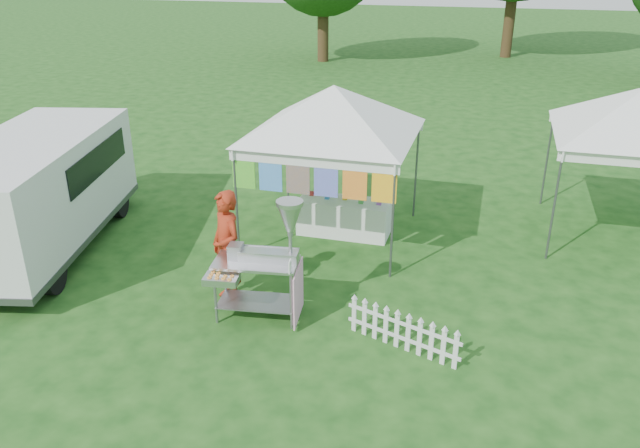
% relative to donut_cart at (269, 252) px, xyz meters
% --- Properties ---
extents(ground, '(120.00, 120.00, 0.00)m').
position_rel_donut_cart_xyz_m(ground, '(0.12, -0.25, -1.15)').
color(ground, '#154112').
rests_on(ground, ground).
extents(canopy_main, '(4.24, 4.24, 3.45)m').
position_rel_donut_cart_xyz_m(canopy_main, '(0.12, 3.24, 1.84)').
color(canopy_main, '#59595E').
rests_on(canopy_main, ground).
extents(donut_cart, '(1.41, 1.13, 1.95)m').
position_rel_donut_cart_xyz_m(donut_cart, '(0.00, 0.00, 0.00)').
color(donut_cart, gray).
rests_on(donut_cart, ground).
extents(vendor, '(0.81, 0.78, 1.88)m').
position_rel_donut_cart_xyz_m(vendor, '(-0.84, 0.35, -0.21)').
color(vendor, '#9B2813').
rests_on(vendor, ground).
extents(cargo_van, '(3.20, 5.47, 2.13)m').
position_rel_donut_cart_xyz_m(cargo_van, '(-5.03, 1.24, 0.00)').
color(cargo_van, silver).
rests_on(cargo_van, ground).
extents(picket_fence, '(1.71, 0.61, 0.56)m').
position_rel_donut_cart_xyz_m(picket_fence, '(2.09, -0.26, -0.86)').
color(picket_fence, silver).
rests_on(picket_fence, ground).
extents(display_table, '(1.80, 0.70, 0.72)m').
position_rel_donut_cart_xyz_m(display_table, '(0.32, 3.37, -0.79)').
color(display_table, white).
rests_on(display_table, ground).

